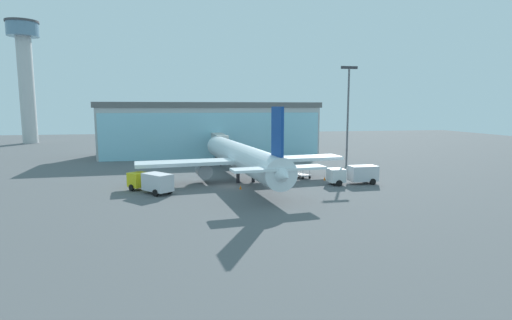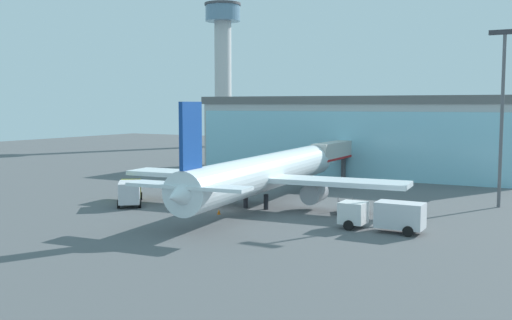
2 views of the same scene
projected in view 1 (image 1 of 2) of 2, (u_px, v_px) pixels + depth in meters
ground at (232, 186)px, 56.54m from camera, size 240.00×240.00×0.00m
terminal_building at (210, 129)px, 93.82m from camera, size 50.23×17.78×12.21m
jet_bridge at (219, 141)px, 82.23m from camera, size 2.68×11.32×5.67m
control_tower at (25, 68)px, 121.48m from camera, size 9.36×9.36×36.91m
apron_light_mast at (348, 107)px, 75.49m from camera, size 3.20×0.40×18.73m
airplane at (242, 157)px, 60.92m from camera, size 31.73×39.10×11.19m
catering_truck at (151, 182)px, 52.14m from camera, size 6.37×7.01×2.65m
fuel_truck at (354, 174)px, 57.92m from camera, size 7.35×2.65×2.65m
baggage_cart at (301, 175)px, 63.01m from camera, size 2.63×3.21×1.50m
safety_cone_nose at (240, 187)px, 54.40m from camera, size 0.36×0.36×0.55m
safety_cone_wingtip at (324, 178)px, 61.11m from camera, size 0.36×0.36×0.55m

